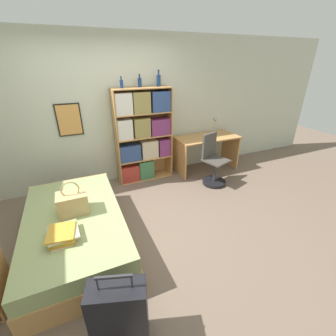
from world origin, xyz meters
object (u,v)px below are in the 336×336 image
Objects in this scene: desk_chair at (213,168)px; bottle_clear at (159,80)px; desk_lamp at (215,121)px; bottle_green at (121,84)px; desk at (206,146)px; bookcase at (142,135)px; bed at (76,229)px; handbag at (73,203)px; suitcase at (119,314)px; bottle_brown at (140,82)px; book_stack_on_bed at (63,234)px.

bottle_clear is at bearing 135.93° from desk_chair.
bottle_green is at bearing 179.47° from desk_lamp.
desk_lamp is (0.25, 0.12, 0.48)m from desk.
bookcase is 6.41× the size of bottle_clear.
desk is (2.69, 1.24, 0.29)m from bed.
handbag is 3.22m from desk_lamp.
handbag is at bearing 99.89° from suitcase.
bookcase reaches higher than desk_chair.
suitcase is 3.45m from bottle_clear.
bottle_brown reaches higher than desk_chair.
bottle_clear is (0.36, 0.03, 0.94)m from bookcase.
handbag is 1.04× the size of desk_lamp.
handbag is 0.33× the size of desk.
book_stack_on_bed is 1.72× the size of bottle_brown.
suitcase is 3.61× the size of bottle_brown.
bookcase is 9.32× the size of bottle_green.
handbag is 0.56× the size of suitcase.
bottle_green is 2.19m from desk_chair.
desk is (2.66, 1.20, -0.08)m from handbag.
suitcase reaches higher than book_stack_on_bed.
handbag is at bearing 56.68° from bed.
bottle_clear is at bearing -2.41° from bottle_brown.
bookcase is (1.35, 1.39, 0.66)m from bed.
suitcase is 3.32m from bottle_brown.
handbag is 1.56× the size of bottle_clear.
suitcase is at bearing -68.17° from book_stack_on_bed.
bed is 1.51× the size of desk.
suitcase is (0.27, -1.32, 0.09)m from bed.
desk is at bearing -154.60° from desk_lamp.
book_stack_on_bed is 1.34× the size of bottle_clear.
bookcase reaches higher than desk_lamp.
suitcase is (0.37, -0.92, -0.20)m from book_stack_on_bed.
book_stack_on_bed is (-0.13, -0.44, -0.08)m from handbag.
desk is (0.98, -0.17, -1.32)m from bottle_clear.
desk is at bearing 46.59° from suitcase.
desk_lamp is (3.04, 1.76, 0.49)m from book_stack_on_bed.
suitcase is at bearing -133.41° from desk.
bottle_green is at bearing 52.97° from bed.
desk is at bearing 30.45° from book_stack_on_bed.
bookcase is 1.01m from bottle_clear.
desk_chair is at bearing -44.07° from bottle_clear.
bottle_clear reaches higher than desk_chair.
book_stack_on_bed is 0.48× the size of suitcase.
bottle_green reaches higher than suitcase.
bookcase is at bearing 68.10° from suitcase.
desk_lamp is 0.42× the size of desk_chair.
desk_lamp is (2.94, 1.36, 0.78)m from bed.
bottle_brown is 0.52× the size of desk_lamp.
bottle_clear is (0.34, -0.01, 0.02)m from bottle_brown.
bed is 10.51× the size of bottle_green.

